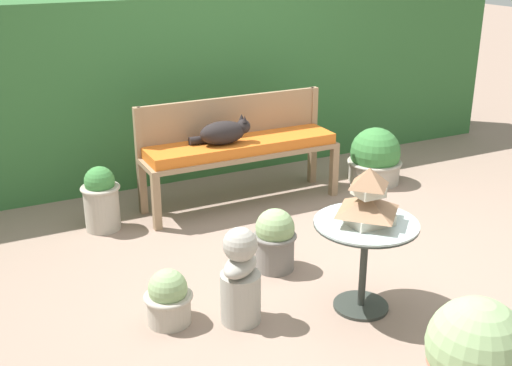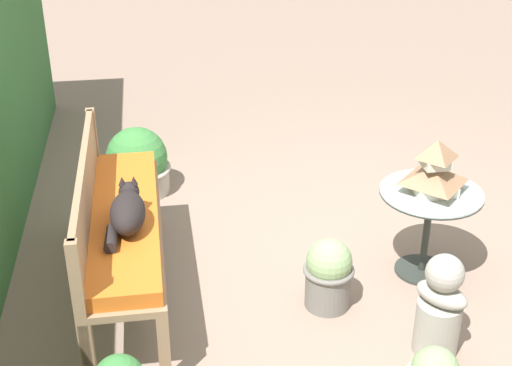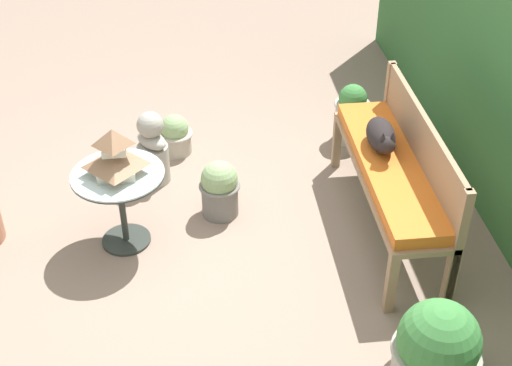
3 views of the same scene
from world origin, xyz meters
name	(u,v)px [view 2 (image 2 of 3)]	position (x,y,z in m)	size (l,w,h in m)	color
ground	(328,269)	(0.00, 0.00, 0.00)	(30.00, 30.00, 0.00)	gray
garden_bench	(124,225)	(-0.07, 1.24, 0.48)	(1.67, 0.42, 0.56)	#937556
bench_backrest	(86,201)	(-0.07, 1.43, 0.66)	(1.67, 0.06, 0.89)	#937556
cat	(127,212)	(-0.24, 1.21, 0.66)	(0.49, 0.23, 0.22)	black
patio_table	(429,210)	(-0.11, -0.58, 0.45)	(0.62, 0.62, 0.57)	#2D332D
pagoda_birdhouse	(434,170)	(-0.11, -0.58, 0.71)	(0.33, 0.33, 0.33)	beige
garden_bust	(440,308)	(-0.83, -0.38, 0.28)	(0.32, 0.30, 0.60)	#A39E93
potted_plant_hedge_corner	(137,164)	(1.26, 1.18, 0.22)	(0.50, 0.50, 0.51)	#ADA393
potted_plant_table_near	(329,274)	(-0.35, 0.10, 0.22)	(0.30, 0.30, 0.44)	slate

